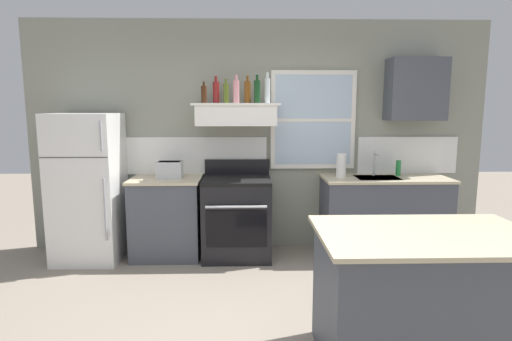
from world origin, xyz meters
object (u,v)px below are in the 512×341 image
bottle_dark_green_wine (257,91)px  bottle_brown_stout (204,94)px  bottle_rose_pink (236,91)px  refrigerator (88,188)px  bottle_olive_oil_square (226,93)px  kitchen_island (423,299)px  stove_range (237,217)px  bottle_red_label_wine (216,92)px  paper_towel_roll (341,166)px  dish_soap_bottle (398,168)px  bottle_amber_wine (248,92)px  toaster (170,169)px  bottle_clear_tall (267,90)px

bottle_dark_green_wine → bottle_brown_stout: bearing=178.2°
bottle_rose_pink → bottle_dark_green_wine: 0.23m
refrigerator → bottle_olive_oil_square: (1.53, 0.15, 1.04)m
bottle_brown_stout → bottle_rose_pink: 0.36m
bottle_dark_green_wine → kitchen_island: bottle_dark_green_wine is taller
stove_range → bottle_rose_pink: 1.41m
bottle_red_label_wine → paper_towel_roll: 1.64m
stove_range → dish_soap_bottle: (1.88, 0.14, 0.54)m
bottle_brown_stout → kitchen_island: bearing=-53.0°
stove_range → bottle_red_label_wine: 1.43m
refrigerator → bottle_red_label_wine: size_ratio=5.50×
stove_range → bottle_rose_pink: bottle_rose_pink is taller
bottle_red_label_wine → bottle_dark_green_wine: (0.46, -0.10, 0.00)m
bottle_rose_pink → bottle_amber_wine: 0.14m
refrigerator → paper_towel_roll: bearing=1.2°
stove_range → bottle_red_label_wine: bearing=146.7°
dish_soap_bottle → stove_range: bearing=-175.8°
bottle_brown_stout → bottle_olive_oil_square: bottle_olive_oil_square is taller
refrigerator → stove_range: (1.65, 0.02, -0.35)m
toaster → kitchen_island: (2.01, -2.11, -0.55)m
stove_range → bottle_rose_pink: size_ratio=3.55×
bottle_olive_oil_square → dish_soap_bottle: bottle_olive_oil_square is taller
refrigerator → bottle_amber_wine: bearing=4.7°
toaster → stove_range: toaster is taller
bottle_rose_pink → kitchen_island: bearing=-59.4°
bottle_olive_oil_square → refrigerator: bearing=-174.4°
bottle_red_label_wine → bottle_clear_tall: bottle_clear_tall is taller
dish_soap_bottle → bottle_brown_stout: bearing=-178.3°
bottle_rose_pink → bottle_clear_tall: size_ratio=0.90×
bottle_red_label_wine → paper_towel_roll: size_ratio=1.10×
toaster → bottle_dark_green_wine: bearing=0.8°
paper_towel_roll → bottle_rose_pink: bearing=179.2°
bottle_brown_stout → bottle_dark_green_wine: (0.59, -0.02, 0.03)m
bottle_red_label_wine → dish_soap_bottle: size_ratio=1.65×
bottle_brown_stout → bottle_red_label_wine: (0.13, 0.08, 0.03)m
bottle_red_label_wine → bottle_clear_tall: 0.58m
bottle_amber_wine → kitchen_island: 2.85m
bottle_rose_pink → paper_towel_roll: size_ratio=1.14×
stove_range → paper_towel_roll: (1.19, 0.04, 0.58)m
refrigerator → bottle_clear_tall: size_ratio=4.79×
bottle_clear_tall → bottle_dark_green_wine: bearing=-139.5°
bottle_amber_wine → bottle_dark_green_wine: bearing=-34.7°
bottle_olive_oil_square → toaster: bearing=-171.9°
paper_towel_roll → dish_soap_bottle: bearing=8.2°
bottle_red_label_wine → bottle_olive_oil_square: bottle_red_label_wine is taller
toaster → kitchen_island: bearing=-46.4°
bottle_brown_stout → bottle_clear_tall: size_ratio=0.69×
refrigerator → bottle_rose_pink: bearing=2.7°
bottle_rose_pink → bottle_olive_oil_square: bearing=147.8°
bottle_red_label_wine → bottle_brown_stout: bearing=-148.4°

